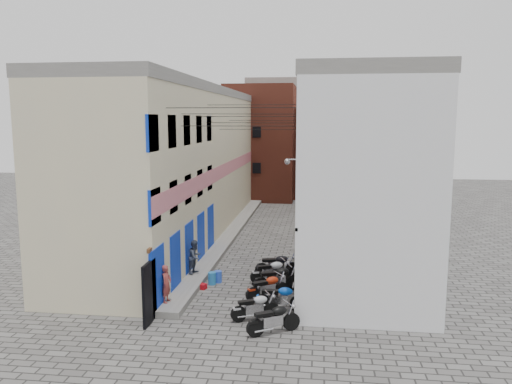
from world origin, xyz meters
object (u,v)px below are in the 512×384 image
at_px(water_jug_far, 218,277).
at_px(motorcycle_c, 280,296).
at_px(person_a, 166,284).
at_px(motorcycle_b, 255,305).
at_px(person_b, 195,257).
at_px(motorcycle_g, 277,264).
at_px(red_crate, 202,286).
at_px(motorcycle_e, 277,277).
at_px(motorcycle_a, 274,317).
at_px(water_jug_near, 212,278).
at_px(motorcycle_f, 272,270).
at_px(motorcycle_d, 268,286).

bearing_deg(water_jug_far, motorcycle_c, -44.67).
distance_m(person_a, water_jug_far, 3.54).
distance_m(motorcycle_b, person_b, 5.37).
relative_size(motorcycle_g, red_crate, 5.62).
bearing_deg(motorcycle_b, motorcycle_e, 144.72).
relative_size(motorcycle_c, person_b, 1.28).
xyz_separation_m(motorcycle_c, red_crate, (-3.45, 1.99, -0.45)).
bearing_deg(water_jug_far, motorcycle_b, -60.89).
height_order(motorcycle_g, water_jug_far, motorcycle_g).
xyz_separation_m(motorcycle_g, red_crate, (-2.99, -2.09, -0.47)).
distance_m(motorcycle_c, person_b, 5.25).
height_order(motorcycle_a, motorcycle_b, motorcycle_a).
relative_size(motorcycle_c, water_jug_near, 3.61).
bearing_deg(motorcycle_f, motorcycle_c, -11.67).
xyz_separation_m(motorcycle_b, person_a, (-3.45, 0.63, 0.44)).
xyz_separation_m(motorcycle_b, motorcycle_e, (0.52, 3.08, 0.07)).
bearing_deg(water_jug_near, motorcycle_g, 28.49).
relative_size(person_a, water_jug_near, 2.68).
distance_m(motorcycle_e, motorcycle_g, 1.95).
xyz_separation_m(motorcycle_b, motorcycle_d, (0.22, 2.06, 0.03)).
bearing_deg(water_jug_far, person_a, -112.08).
xyz_separation_m(motorcycle_a, motorcycle_c, (0.05, 2.02, -0.00)).
distance_m(motorcycle_g, red_crate, 3.68).
distance_m(motorcycle_g, person_a, 5.81).
bearing_deg(motorcycle_c, motorcycle_f, -169.26).
xyz_separation_m(motorcycle_e, motorcycle_g, (-0.18, 1.94, -0.01)).
relative_size(motorcycle_a, person_a, 1.35).
xyz_separation_m(motorcycle_c, motorcycle_f, (-0.60, 3.17, 0.01)).
distance_m(motorcycle_b, motorcycle_e, 3.12).
bearing_deg(motorcycle_f, motorcycle_b, -25.18).
distance_m(motorcycle_b, motorcycle_d, 2.07).
height_order(motorcycle_c, motorcycle_d, motorcycle_c).
height_order(motorcycle_b, motorcycle_e, motorcycle_e).
height_order(motorcycle_b, motorcycle_d, motorcycle_d).
relative_size(person_b, red_crate, 4.20).
bearing_deg(person_a, motorcycle_a, -105.18).
relative_size(motorcycle_e, person_b, 1.36).
xyz_separation_m(motorcycle_a, motorcycle_d, (-0.53, 3.14, -0.01)).
xyz_separation_m(motorcycle_e, person_b, (-3.78, 1.16, 0.41)).
distance_m(motorcycle_d, motorcycle_g, 2.96).
height_order(motorcycle_d, water_jug_far, motorcycle_d).
relative_size(motorcycle_a, water_jug_far, 3.79).
distance_m(motorcycle_d, person_a, 3.96).
relative_size(water_jug_far, red_crate, 1.42).
bearing_deg(water_jug_far, motorcycle_e, -16.18).
distance_m(motorcycle_a, motorcycle_f, 5.22).
xyz_separation_m(motorcycle_e, water_jug_far, (-2.67, 0.77, -0.34)).
bearing_deg(person_b, person_a, -163.67).
height_order(motorcycle_b, water_jug_near, motorcycle_b).
distance_m(person_b, water_jug_far, 1.40).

